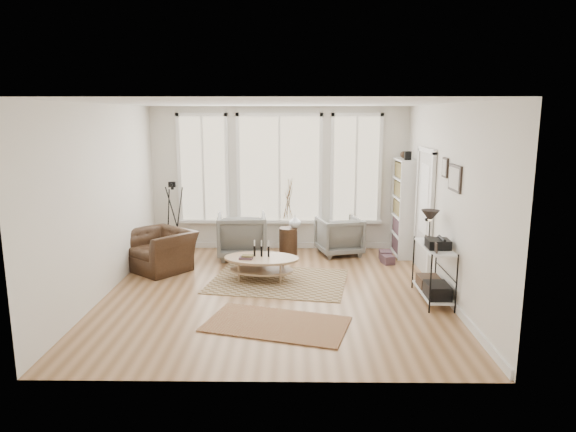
{
  "coord_description": "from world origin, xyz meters",
  "views": [
    {
      "loc": [
        0.3,
        -7.65,
        2.73
      ],
      "look_at": [
        0.2,
        0.6,
        1.1
      ],
      "focal_mm": 32.0,
      "sensor_mm": 36.0,
      "label": 1
    }
  ],
  "objects_px": {
    "bookcase": "(403,207)",
    "coffee_table": "(261,262)",
    "low_shelf": "(434,267)",
    "accent_chair": "(160,250)",
    "armchair_right": "(339,236)",
    "side_table": "(288,219)",
    "armchair_left": "(242,235)"
  },
  "relations": [
    {
      "from": "low_shelf",
      "to": "side_table",
      "type": "xyz_separation_m",
      "value": [
        -2.19,
        2.5,
        0.22
      ]
    },
    {
      "from": "armchair_left",
      "to": "armchair_right",
      "type": "relative_size",
      "value": 1.15
    },
    {
      "from": "low_shelf",
      "to": "coffee_table",
      "type": "xyz_separation_m",
      "value": [
        -2.63,
        0.9,
        -0.2
      ]
    },
    {
      "from": "coffee_table",
      "to": "side_table",
      "type": "xyz_separation_m",
      "value": [
        0.44,
        1.61,
        0.42
      ]
    },
    {
      "from": "bookcase",
      "to": "armchair_right",
      "type": "height_order",
      "value": "bookcase"
    },
    {
      "from": "bookcase",
      "to": "armchair_left",
      "type": "bearing_deg",
      "value": -176.41
    },
    {
      "from": "armchair_right",
      "to": "side_table",
      "type": "xyz_separation_m",
      "value": [
        -1.01,
        -0.05,
        0.36
      ]
    },
    {
      "from": "side_table",
      "to": "accent_chair",
      "type": "xyz_separation_m",
      "value": [
        -2.29,
        -1.02,
        -0.37
      ]
    },
    {
      "from": "coffee_table",
      "to": "armchair_right",
      "type": "height_order",
      "value": "armchair_right"
    },
    {
      "from": "bookcase",
      "to": "low_shelf",
      "type": "xyz_separation_m",
      "value": [
        -0.06,
        -2.52,
        -0.44
      ]
    },
    {
      "from": "armchair_right",
      "to": "low_shelf",
      "type": "bearing_deg",
      "value": 100.32
    },
    {
      "from": "low_shelf",
      "to": "accent_chair",
      "type": "relative_size",
      "value": 1.19
    },
    {
      "from": "coffee_table",
      "to": "accent_chair",
      "type": "bearing_deg",
      "value": 162.47
    },
    {
      "from": "bookcase",
      "to": "coffee_table",
      "type": "relative_size",
      "value": 1.56
    },
    {
      "from": "coffee_table",
      "to": "bookcase",
      "type": "bearing_deg",
      "value": 31.15
    },
    {
      "from": "low_shelf",
      "to": "side_table",
      "type": "bearing_deg",
      "value": 131.25
    },
    {
      "from": "low_shelf",
      "to": "armchair_right",
      "type": "distance_m",
      "value": 2.81
    },
    {
      "from": "armchair_right",
      "to": "accent_chair",
      "type": "distance_m",
      "value": 3.46
    },
    {
      "from": "side_table",
      "to": "coffee_table",
      "type": "bearing_deg",
      "value": -105.26
    },
    {
      "from": "low_shelf",
      "to": "coffee_table",
      "type": "relative_size",
      "value": 0.99
    },
    {
      "from": "armchair_left",
      "to": "coffee_table",
      "type": "bearing_deg",
      "value": 102.3
    },
    {
      "from": "bookcase",
      "to": "armchair_left",
      "type": "distance_m",
      "value": 3.2
    },
    {
      "from": "side_table",
      "to": "low_shelf",
      "type": "bearing_deg",
      "value": -48.75
    },
    {
      "from": "bookcase",
      "to": "coffee_table",
      "type": "distance_m",
      "value": 3.21
    },
    {
      "from": "armchair_right",
      "to": "accent_chair",
      "type": "height_order",
      "value": "armchair_right"
    },
    {
      "from": "coffee_table",
      "to": "accent_chair",
      "type": "xyz_separation_m",
      "value": [
        -1.85,
        0.58,
        0.05
      ]
    },
    {
      "from": "armchair_left",
      "to": "accent_chair",
      "type": "xyz_separation_m",
      "value": [
        -1.39,
        -0.84,
        -0.08
      ]
    },
    {
      "from": "bookcase",
      "to": "coffee_table",
      "type": "xyz_separation_m",
      "value": [
        -2.69,
        -1.62,
        -0.65
      ]
    },
    {
      "from": "low_shelf",
      "to": "bookcase",
      "type": "bearing_deg",
      "value": 88.72
    },
    {
      "from": "low_shelf",
      "to": "armchair_left",
      "type": "bearing_deg",
      "value": 143.11
    },
    {
      "from": "armchair_left",
      "to": "side_table",
      "type": "xyz_separation_m",
      "value": [
        0.9,
        0.18,
        0.3
      ]
    },
    {
      "from": "armchair_left",
      "to": "accent_chair",
      "type": "distance_m",
      "value": 1.62
    }
  ]
}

